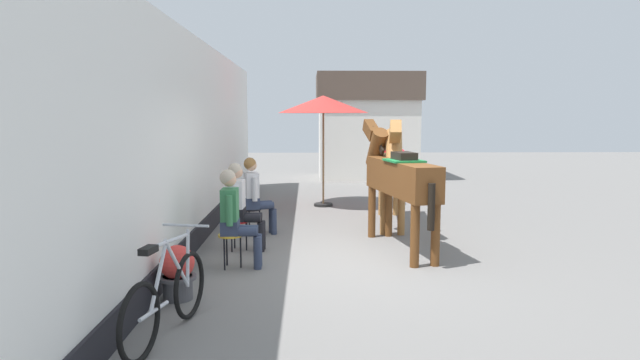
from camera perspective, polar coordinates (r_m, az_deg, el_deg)
ground_plane at (r=10.98m, az=1.87°, el=-4.31°), size 40.00×40.00×0.00m
pub_facade_wall at (r=9.48m, az=-13.16°, el=3.11°), size 0.34×14.00×3.40m
distant_cottage at (r=18.37m, az=4.97°, el=5.81°), size 3.40×2.60×3.50m
seated_visitor_near at (r=7.59m, az=-9.02°, el=-3.50°), size 0.61×0.49×1.39m
seated_visitor_middle at (r=8.55m, az=-8.35°, el=-2.31°), size 0.61×0.49×1.39m
seated_visitor_far at (r=9.65m, az=-6.88°, el=-1.24°), size 0.61×0.48×1.39m
saddled_horse_near at (r=8.65m, az=8.27°, el=0.35°), size 0.87×2.97×2.06m
saddled_horse_far at (r=10.46m, az=7.55°, el=1.48°), size 0.69×2.99×2.06m
flower_planter_near at (r=6.54m, az=-14.84°, el=-9.31°), size 0.43×0.43×0.64m
leaning_bicycle at (r=5.47m, az=-15.86°, el=-11.89°), size 0.54×1.74×1.02m
cafe_parasol at (r=12.56m, az=0.36°, el=7.93°), size 2.10×2.10×2.58m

